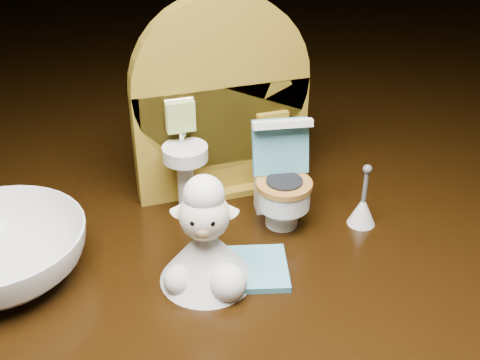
{
  "coord_description": "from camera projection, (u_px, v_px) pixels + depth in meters",
  "views": [
    {
      "loc": [
        -0.11,
        -0.32,
        0.24
      ],
      "look_at": [
        -0.01,
        -0.0,
        0.05
      ],
      "focal_mm": 45.0,
      "sensor_mm": 36.0,
      "label": 1
    }
  ],
  "objects": [
    {
      "name": "plush_lamb",
      "position": [
        206.0,
        246.0,
        0.36
      ],
      "size": [
        0.06,
        0.06,
        0.08
      ],
      "rotation": [
        0.0,
        0.0,
        -0.34
      ],
      "color": "silver",
      "rests_on": "ground"
    },
    {
      "name": "toy_toilet",
      "position": [
        281.0,
        185.0,
        0.42
      ],
      "size": [
        0.04,
        0.05,
        0.08
      ],
      "rotation": [
        0.0,
        0.0,
        -0.16
      ],
      "color": "white",
      "rests_on": "ground"
    },
    {
      "name": "toilet_brush",
      "position": [
        363.0,
        209.0,
        0.42
      ],
      "size": [
        0.02,
        0.02,
        0.05
      ],
      "color": "white",
      "rests_on": "ground"
    },
    {
      "name": "backdrop_panel",
      "position": [
        221.0,
        111.0,
        0.43
      ],
      "size": [
        0.13,
        0.05,
        0.15
      ],
      "color": "olive",
      "rests_on": "ground"
    },
    {
      "name": "bath_mat",
      "position": [
        245.0,
        269.0,
        0.38
      ],
      "size": [
        0.06,
        0.06,
        0.0
      ],
      "primitive_type": "cube",
      "rotation": [
        0.0,
        0.0,
        -0.26
      ],
      "color": "#4D9AB3",
      "rests_on": "ground"
    }
  ]
}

